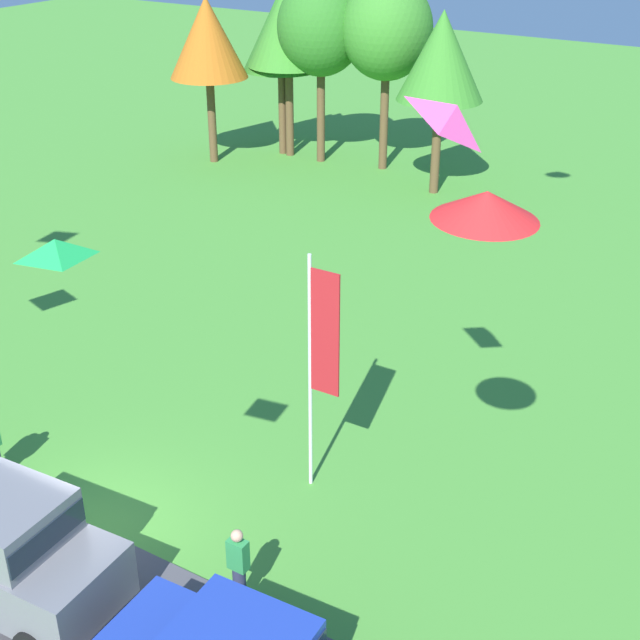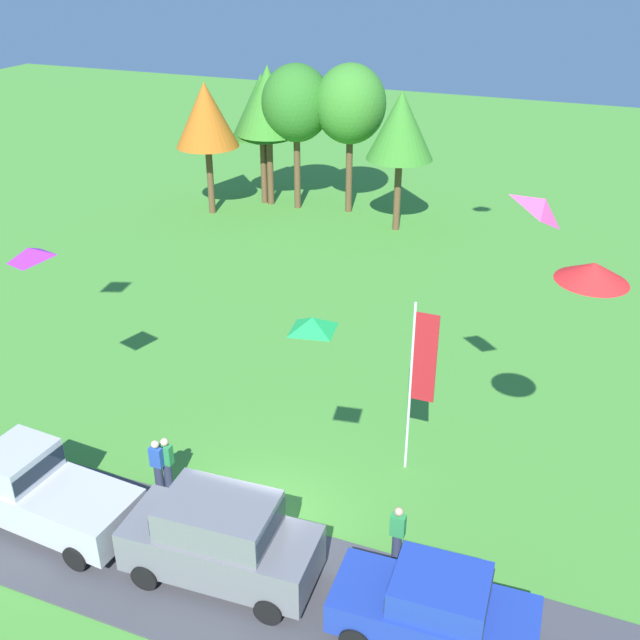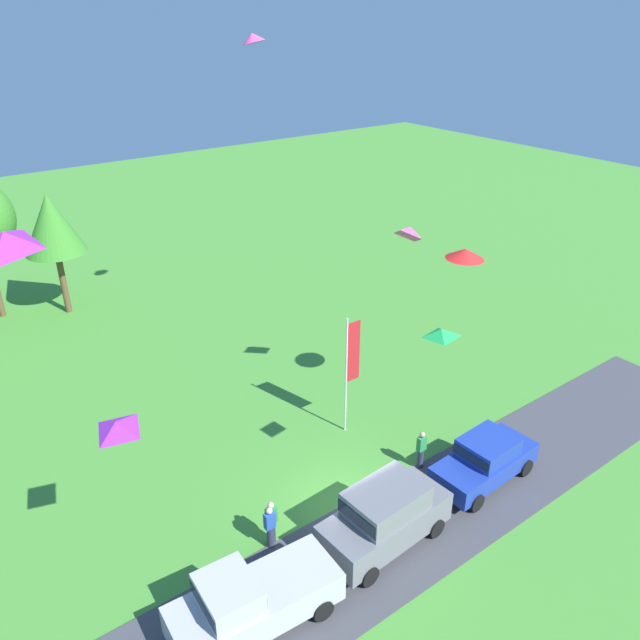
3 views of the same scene
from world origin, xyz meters
name	(u,v)px [view 2 (image 2 of 3)]	position (x,y,z in m)	size (l,w,h in m)	color
ground_plane	(263,521)	(0.00, 0.00, 0.00)	(120.00, 120.00, 0.00)	#478E33
pavement_strip	(225,577)	(0.00, -2.12, 0.03)	(36.00, 4.40, 0.06)	#424247
car_pickup_by_flagpole	(40,490)	(-5.29, -2.18, 1.11)	(5.11, 2.31, 2.14)	#B7B7BC
car_suv_near_entrance	(220,537)	(-0.04, -2.10, 1.30)	(4.70, 2.25, 2.28)	slate
car_sedan_mid_row	(436,607)	(5.10, -2.00, 1.04)	(4.48, 2.12, 1.84)	#1E389E
person_beside_suv	(158,466)	(-3.18, 0.04, 0.88)	(0.36, 0.24, 1.71)	#2D334C
person_watching_sky	(397,535)	(3.68, -0.06, 0.88)	(0.36, 0.24, 1.71)	#2D334C
person_on_lawn	(167,463)	(-3.00, 0.22, 0.88)	(0.36, 0.24, 1.71)	#2D334C
tree_left_of_center	(206,115)	(-13.31, 21.19, 5.35)	(3.35, 3.35, 7.06)	brown
tree_center_back	(262,107)	(-11.37, 23.88, 5.43)	(3.40, 3.40, 7.18)	brown
tree_lone_near	(268,101)	(-10.92, 23.79, 5.81)	(3.63, 3.63, 7.66)	brown
tree_far_right	(296,104)	(-9.24, 23.75, 5.77)	(3.72, 3.72, 7.85)	brown
tree_far_left	(350,105)	(-6.36, 24.22, 5.85)	(3.77, 3.77, 7.96)	brown
tree_right_of_center	(401,126)	(-3.07, 22.46, 5.38)	(3.37, 3.37, 7.11)	brown
flag_banner	(420,369)	(3.10, 3.62, 3.38)	(0.71, 0.08, 5.34)	silver
kite_diamond_near_flag	(545,207)	(5.74, 3.38, 8.37)	(0.90, 1.07, 0.38)	#EA4C9E
kite_diamond_low_drifter	(312,324)	(2.19, -1.78, 7.21)	(0.83, 0.89, 0.26)	green
kite_delta_high_left	(593,272)	(7.01, 1.60, 7.70)	(1.52, 1.52, 0.42)	red
kite_diamond_topmost	(29,254)	(-7.22, 0.97, 6.18)	(1.10, 1.03, 0.34)	purple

